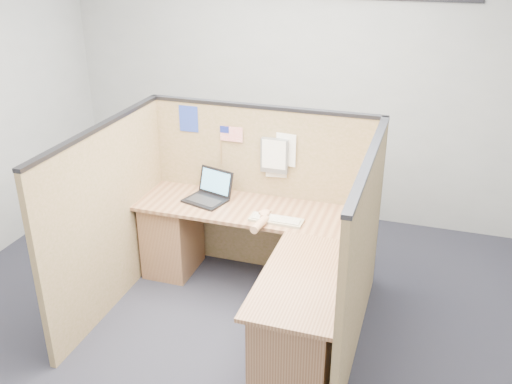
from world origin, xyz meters
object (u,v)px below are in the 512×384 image
(l_desk, at_px, (258,270))
(laptop, at_px, (208,192))
(mouse, at_px, (265,215))
(keyboard, at_px, (276,220))

(l_desk, relative_size, laptop, 4.76)
(laptop, height_order, mouse, laptop)
(l_desk, relative_size, mouse, 20.03)
(l_desk, bearing_deg, laptop, 142.78)
(laptop, relative_size, mouse, 4.20)
(l_desk, bearing_deg, keyboard, 70.49)
(l_desk, distance_m, keyboard, 0.43)
(keyboard, height_order, mouse, mouse)
(laptop, distance_m, keyboard, 0.72)
(l_desk, xyz_separation_m, laptop, (-0.60, 0.46, 0.40))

